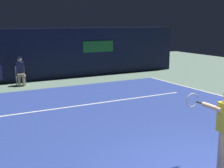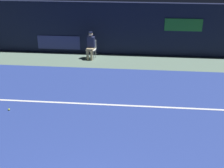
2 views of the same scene
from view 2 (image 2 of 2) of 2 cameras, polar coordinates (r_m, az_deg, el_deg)
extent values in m
plane|color=slate|center=(9.15, -3.49, -9.38)|extent=(32.91, 32.91, 0.00)
cube|color=navy|center=(9.14, -3.49, -9.35)|extent=(10.92, 10.60, 0.01)
cube|color=white|center=(10.72, -2.00, -3.83)|extent=(8.52, 0.10, 0.01)
cube|color=#141933|center=(15.50, 0.61, 10.27)|extent=(16.51, 0.30, 2.60)
cube|color=navy|center=(16.04, -9.88, 7.63)|extent=(2.20, 0.04, 0.70)
cube|color=#1E6B2D|center=(15.36, 13.15, 10.67)|extent=(1.80, 0.04, 0.60)
cube|color=white|center=(15.02, -3.93, 6.42)|extent=(0.49, 0.45, 0.04)
cube|color=white|center=(15.13, -3.74, 7.47)|extent=(0.42, 0.08, 0.42)
cylinder|color=#B2B2B7|center=(14.99, -4.78, 5.43)|extent=(0.03, 0.03, 0.46)
cylinder|color=#B2B2B7|center=(14.89, -3.40, 5.33)|extent=(0.03, 0.03, 0.46)
cylinder|color=#B2B2B7|center=(15.30, -4.40, 5.83)|extent=(0.03, 0.03, 0.46)
cylinder|color=#B2B2B7|center=(15.20, -3.05, 5.74)|extent=(0.03, 0.03, 0.46)
cube|color=tan|center=(14.93, -4.02, 6.47)|extent=(0.37, 0.44, 0.14)
cylinder|color=tan|center=(14.88, -4.53, 5.29)|extent=(0.11, 0.11, 0.46)
cylinder|color=tan|center=(14.83, -3.86, 5.25)|extent=(0.11, 0.11, 0.46)
cube|color=#23284C|center=(14.95, -3.93, 7.81)|extent=(0.37, 0.26, 0.52)
sphere|color=beige|center=(14.84, -3.97, 9.22)|extent=(0.20, 0.20, 0.20)
cylinder|color=#141933|center=(14.82, -3.98, 9.55)|extent=(0.19, 0.19, 0.04)
sphere|color=#CCE033|center=(10.90, -18.63, -4.52)|extent=(0.07, 0.07, 0.07)
camera|label=1|loc=(6.13, -83.49, -19.24)|focal=51.25mm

